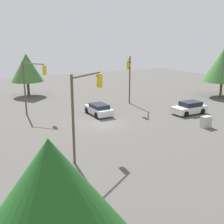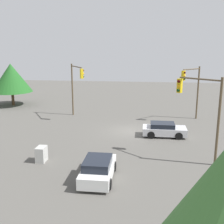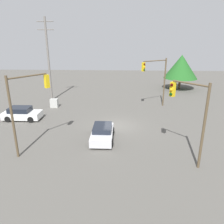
{
  "view_description": "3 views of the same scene",
  "coord_description": "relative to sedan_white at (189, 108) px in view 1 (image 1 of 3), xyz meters",
  "views": [
    {
      "loc": [
        -12.58,
        -24.43,
        8.51
      ],
      "look_at": [
        0.29,
        -1.51,
        1.54
      ],
      "focal_mm": 45.0,
      "sensor_mm": 36.0,
      "label": 1
    },
    {
      "loc": [
        26.77,
        1.42,
        8.25
      ],
      "look_at": [
        0.79,
        -1.75,
        2.1
      ],
      "focal_mm": 45.0,
      "sensor_mm": 36.0,
      "label": 2
    },
    {
      "loc": [
        -0.46,
        20.89,
        8.72
      ],
      "look_at": [
        0.52,
        -0.94,
        1.2
      ],
      "focal_mm": 35.0,
      "sensor_mm": 36.0,
      "label": 3
    }
  ],
  "objects": [
    {
      "name": "traffic_signal_cross",
      "position": [
        -3.91,
        6.85,
        3.57
      ],
      "size": [
        2.22,
        2.84,
        6.25
      ],
      "rotation": [
        0.0,
        0.0,
        4.06
      ],
      "color": "brown",
      "rests_on": "ground_plane"
    },
    {
      "name": "traffic_signal_aux",
      "position": [
        -15.37,
        -5.18,
        3.58
      ],
      "size": [
        3.3,
        2.24,
        6.23
      ],
      "rotation": [
        0.0,
        0.0,
        0.56
      ],
      "color": "brown",
      "rests_on": "ground_plane"
    },
    {
      "name": "sedan_white",
      "position": [
        0.0,
        0.0,
        0.0
      ],
      "size": [
        4.06,
        1.98,
        1.42
      ],
      "rotation": [
        0.0,
        0.0,
        1.57
      ],
      "color": "silver",
      "rests_on": "ground_plane"
    },
    {
      "name": "ground_plane",
      "position": [
        -10.56,
        1.45,
        -0.68
      ],
      "size": [
        80.0,
        80.0,
        0.0
      ],
      "primitive_type": "plane",
      "color": "#54514C"
    },
    {
      "name": "electrical_cabinet",
      "position": [
        -2.26,
        -4.59,
        -0.12
      ],
      "size": [
        0.96,
        0.64,
        1.12
      ],
      "primitive_type": "cube",
      "color": "#B2B2AD",
      "rests_on": "ground_plane"
    },
    {
      "name": "tree_right",
      "position": [
        11.06,
        4.9,
        4.07
      ],
      "size": [
        5.74,
        5.74,
        7.21
      ],
      "color": "brown",
      "rests_on": "ground_plane"
    },
    {
      "name": "tree_left",
      "position": [
        -13.72,
        19.56,
        3.55
      ],
      "size": [
        4.72,
        4.72,
        6.29
      ],
      "color": "#4C3823",
      "rests_on": "ground_plane"
    },
    {
      "name": "sedan_silver",
      "position": [
        -9.37,
        4.65,
        -0.05
      ],
      "size": [
        1.95,
        4.02,
        1.29
      ],
      "color": "silver",
      "rests_on": "ground_plane"
    },
    {
      "name": "traffic_signal_main",
      "position": [
        -15.75,
        7.98,
        3.4
      ],
      "size": [
        2.13,
        2.27,
        6.04
      ],
      "rotation": [
        0.0,
        0.0,
        -0.83
      ],
      "color": "brown",
      "rests_on": "ground_plane"
    },
    {
      "name": "tree_behind",
      "position": [
        -21.17,
        -15.95,
        3.23
      ],
      "size": [
        5.68,
        5.68,
        5.9
      ],
      "color": "#4C3823",
      "rests_on": "ground_plane"
    }
  ]
}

